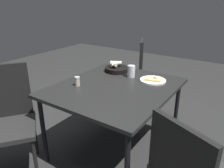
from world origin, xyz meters
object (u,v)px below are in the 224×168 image
at_px(pizza_plate, 153,80).
at_px(chair_far, 132,71).
at_px(beer_glass, 131,72).
at_px(chair_spare, 7,114).
at_px(bread_basket, 116,68).
at_px(pepper_shaker, 77,82).
at_px(dining_table, 115,91).

relative_size(pizza_plate, chair_far, 0.26).
height_order(beer_glass, chair_spare, chair_spare).
distance_m(pizza_plate, bread_basket, 0.46).
xyz_separation_m(pepper_shaker, chair_spare, (0.35, 0.51, -0.21)).
height_order(dining_table, beer_glass, beer_glass).
xyz_separation_m(pizza_plate, beer_glass, (0.24, 0.02, 0.04)).
relative_size(pizza_plate, chair_spare, 0.27).
relative_size(pizza_plate, bread_basket, 0.98).
bearing_deg(pepper_shaker, dining_table, -147.15).
bearing_deg(chair_spare, bread_basket, -111.44).
bearing_deg(beer_glass, dining_table, 90.56).
height_order(chair_far, chair_spare, chair_far).
bearing_deg(pizza_plate, bread_basket, -6.67).
distance_m(beer_glass, chair_far, 0.71).
height_order(bread_basket, beer_glass, beer_glass).
height_order(bread_basket, chair_spare, chair_spare).
relative_size(dining_table, chair_far, 1.18).
bearing_deg(beer_glass, pizza_plate, -175.93).
distance_m(beer_glass, chair_spare, 1.21).
distance_m(chair_far, chair_spare, 1.63).
height_order(pizza_plate, chair_far, chair_far).
height_order(dining_table, bread_basket, bread_basket).
distance_m(bread_basket, chair_spare, 1.17).
bearing_deg(dining_table, chair_spare, 47.43).
bearing_deg(chair_spare, pizza_plate, -130.86).
relative_size(pepper_shaker, chair_far, 0.09).
xyz_separation_m(bread_basket, chair_far, (0.09, -0.53, -0.19)).
xyz_separation_m(bread_basket, beer_glass, (-0.22, 0.07, 0.02)).
xyz_separation_m(pizza_plate, chair_far, (0.55, -0.59, -0.17)).
distance_m(pizza_plate, chair_spare, 1.35).
bearing_deg(dining_table, beer_glass, -89.44).
height_order(bread_basket, pepper_shaker, bread_basket).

